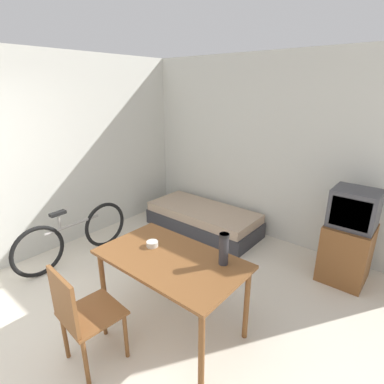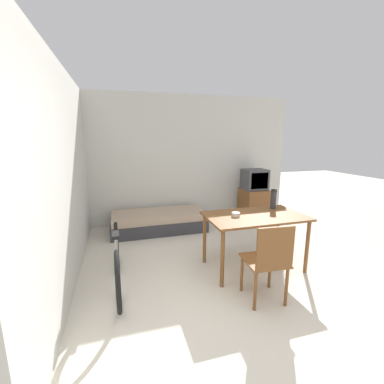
% 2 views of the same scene
% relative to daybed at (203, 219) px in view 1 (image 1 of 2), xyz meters
% --- Properties ---
extents(wall_back, '(4.91, 0.06, 2.70)m').
position_rel_daybed_xyz_m(wall_back, '(0.64, 0.52, 1.16)').
color(wall_back, silver).
rests_on(wall_back, ground_plane).
extents(wall_left, '(0.06, 4.56, 2.70)m').
position_rel_daybed_xyz_m(wall_left, '(-1.34, -1.29, 1.16)').
color(wall_left, silver).
rests_on(wall_left, ground_plane).
extents(daybed, '(1.84, 0.81, 0.38)m').
position_rel_daybed_xyz_m(daybed, '(0.00, 0.00, 0.00)').
color(daybed, '#333338').
rests_on(daybed, ground_plane).
extents(tv, '(0.51, 0.55, 1.15)m').
position_rel_daybed_xyz_m(tv, '(2.13, 0.05, 0.35)').
color(tv, brown).
rests_on(tv, ground_plane).
extents(dining_table, '(1.36, 0.79, 0.78)m').
position_rel_daybed_xyz_m(dining_table, '(1.06, -1.87, 0.50)').
color(dining_table, brown).
rests_on(dining_table, ground_plane).
extents(wooden_chair, '(0.48, 0.48, 0.94)m').
position_rel_daybed_xyz_m(wooden_chair, '(0.79, -2.64, 0.35)').
color(wooden_chair, brown).
rests_on(wooden_chair, ground_plane).
extents(bicycle, '(0.08, 1.64, 0.75)m').
position_rel_daybed_xyz_m(bicycle, '(-0.79, -1.80, 0.15)').
color(bicycle, black).
rests_on(bicycle, ground_plane).
extents(thermos_flask, '(0.09, 0.09, 0.29)m').
position_rel_daybed_xyz_m(thermos_flask, '(1.48, -1.65, 0.75)').
color(thermos_flask, '#2D2D33').
rests_on(thermos_flask, dining_table).
extents(mate_bowl, '(0.11, 0.11, 0.05)m').
position_rel_daybed_xyz_m(mate_bowl, '(0.78, -1.83, 0.61)').
color(mate_bowl, beige).
rests_on(mate_bowl, dining_table).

